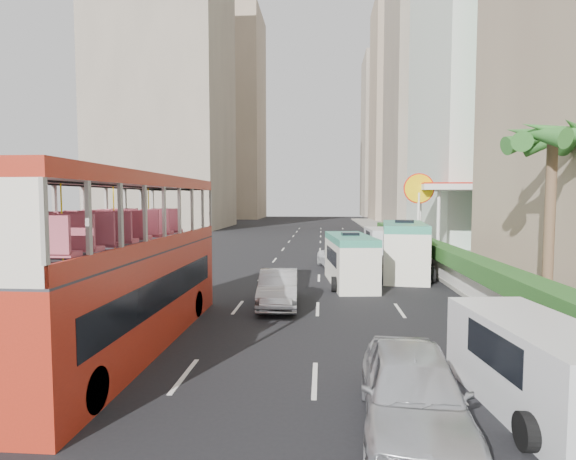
# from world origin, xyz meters

# --- Properties ---
(ground_plane) EXTENTS (200.00, 200.00, 0.00)m
(ground_plane) POSITION_xyz_m (0.00, 0.00, 0.00)
(ground_plane) COLOR black
(ground_plane) RESTS_ON ground
(double_decker_bus) EXTENTS (2.50, 11.00, 5.06)m
(double_decker_bus) POSITION_xyz_m (-6.00, 0.00, 2.53)
(double_decker_bus) COLOR #AA2615
(double_decker_bus) RESTS_ON ground
(car_silver_lane_a) EXTENTS (1.77, 4.45, 1.44)m
(car_silver_lane_a) POSITION_xyz_m (-2.00, 5.40, 0.00)
(car_silver_lane_a) COLOR #B7BABF
(car_silver_lane_a) RESTS_ON ground
(car_silver_lane_b) EXTENTS (2.25, 4.82, 1.60)m
(car_silver_lane_b) POSITION_xyz_m (1.44, -4.32, 0.00)
(car_silver_lane_b) COLOR #B7BABF
(car_silver_lane_b) RESTS_ON ground
(van_asset) EXTENTS (2.87, 4.83, 1.26)m
(van_asset) POSITION_xyz_m (0.82, 15.52, 0.00)
(van_asset) COLOR silver
(van_asset) RESTS_ON ground
(minibus_near) EXTENTS (2.49, 5.85, 2.52)m
(minibus_near) POSITION_xyz_m (1.18, 10.27, 1.26)
(minibus_near) COLOR silver
(minibus_near) RESTS_ON ground
(minibus_far) EXTENTS (3.11, 7.03, 3.01)m
(minibus_far) POSITION_xyz_m (4.39, 13.21, 1.51)
(minibus_far) COLOR silver
(minibus_far) RESTS_ON ground
(panel_van_near) EXTENTS (2.37, 4.84, 1.86)m
(panel_van_near) POSITION_xyz_m (4.13, -3.26, 0.93)
(panel_van_near) COLOR silver
(panel_van_near) RESTS_ON ground
(panel_van_far) EXTENTS (2.17, 5.11, 2.02)m
(panel_van_far) POSITION_xyz_m (4.41, 23.40, 1.01)
(panel_van_far) COLOR silver
(panel_van_far) RESTS_ON ground
(sidewalk) EXTENTS (6.00, 120.00, 0.18)m
(sidewalk) POSITION_xyz_m (9.00, 25.00, 0.09)
(sidewalk) COLOR #99968C
(sidewalk) RESTS_ON ground
(kerb_wall) EXTENTS (0.30, 44.00, 1.00)m
(kerb_wall) POSITION_xyz_m (6.20, 14.00, 0.68)
(kerb_wall) COLOR silver
(kerb_wall) RESTS_ON sidewalk
(hedge) EXTENTS (1.10, 44.00, 0.70)m
(hedge) POSITION_xyz_m (6.20, 14.00, 1.53)
(hedge) COLOR #2D6626
(hedge) RESTS_ON kerb_wall
(palm_tree) EXTENTS (0.36, 0.36, 6.40)m
(palm_tree) POSITION_xyz_m (7.80, 4.00, 3.38)
(palm_tree) COLOR brown
(palm_tree) RESTS_ON sidewalk
(shell_station) EXTENTS (6.50, 8.00, 5.50)m
(shell_station) POSITION_xyz_m (10.00, 23.00, 2.75)
(shell_station) COLOR silver
(shell_station) RESTS_ON ground
(tower_mid) EXTENTS (16.00, 16.00, 50.00)m
(tower_mid) POSITION_xyz_m (18.00, 58.00, 25.00)
(tower_mid) COLOR gray
(tower_mid) RESTS_ON ground
(tower_far_a) EXTENTS (14.00, 14.00, 44.00)m
(tower_far_a) POSITION_xyz_m (17.00, 82.00, 22.00)
(tower_far_a) COLOR tan
(tower_far_a) RESTS_ON ground
(tower_far_b) EXTENTS (14.00, 14.00, 40.00)m
(tower_far_b) POSITION_xyz_m (17.00, 104.00, 20.00)
(tower_far_b) COLOR gray
(tower_far_b) RESTS_ON ground
(tower_left_a) EXTENTS (18.00, 18.00, 52.00)m
(tower_left_a) POSITION_xyz_m (-24.00, 55.00, 26.00)
(tower_left_a) COLOR gray
(tower_left_a) RESTS_ON ground
(tower_left_b) EXTENTS (16.00, 16.00, 46.00)m
(tower_left_b) POSITION_xyz_m (-22.00, 90.00, 23.00)
(tower_left_b) COLOR tan
(tower_left_b) RESTS_ON ground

